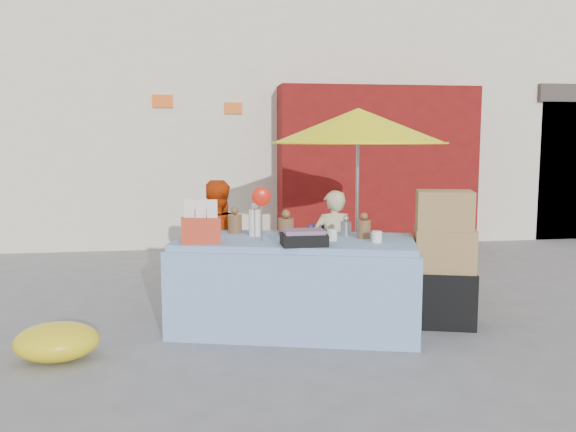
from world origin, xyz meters
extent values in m
plane|color=slate|center=(0.00, 0.00, 0.00)|extent=(80.00, 80.00, 0.00)
cube|color=silver|center=(0.00, 7.00, 2.25)|extent=(12.00, 5.00, 4.50)
cube|color=maroon|center=(2.20, 4.20, 1.30)|extent=(3.20, 0.60, 2.60)
cube|color=#4C331E|center=(6.50, 6.00, 1.20)|extent=(2.60, 3.00, 2.40)
cube|color=#3F3833|center=(6.50, 6.00, 2.55)|extent=(2.80, 3.20, 0.30)
cube|color=#F75D14|center=(-1.20, 4.48, 2.35)|extent=(0.32, 0.04, 0.20)
cube|color=#F75D14|center=(-0.10, 4.48, 2.25)|extent=(0.28, 0.04, 0.18)
cube|color=#83A5D2|center=(0.19, 0.11, 0.43)|extent=(2.33, 1.51, 0.85)
cube|color=#83A5D2|center=(0.05, -0.37, 0.40)|extent=(2.14, 0.63, 0.79)
cube|color=#83A5D2|center=(0.32, 0.59, 0.40)|extent=(2.14, 0.63, 0.79)
cylinder|color=white|center=(-0.59, 0.50, 0.95)|extent=(0.15, 0.15, 0.20)
cylinder|color=brown|center=(-0.34, 0.55, 0.94)|extent=(0.17, 0.17, 0.18)
cylinder|color=white|center=(-0.16, 0.33, 0.98)|extent=(0.14, 0.14, 0.25)
cylinder|color=brown|center=(0.14, 0.36, 0.93)|extent=(0.18, 0.18, 0.16)
cylinder|color=#B2B2B7|center=(0.69, 0.23, 0.92)|extent=(0.13, 0.13, 0.14)
cylinder|color=brown|center=(0.82, 0.05, 0.94)|extent=(0.15, 0.15, 0.17)
cylinder|color=white|center=(0.50, -0.03, 0.90)|extent=(0.11, 0.11, 0.10)
cylinder|color=white|center=(0.87, -0.20, 0.90)|extent=(0.11, 0.11, 0.10)
sphere|color=brown|center=(-0.74, 0.25, 0.94)|extent=(0.17, 0.17, 0.17)
ellipsoid|color=red|center=(-0.13, 0.02, 1.25)|extent=(0.18, 0.10, 0.17)
cube|color=red|center=(-0.67, 0.00, 0.96)|extent=(0.37, 0.24, 0.23)
cube|color=black|center=(0.21, -0.25, 0.90)|extent=(0.44, 0.37, 0.10)
cube|color=navy|center=(-0.52, 0.79, 0.23)|extent=(0.52, 0.50, 0.45)
cube|color=navy|center=(-0.54, 1.01, 0.65)|extent=(0.48, 0.09, 0.40)
cube|color=navy|center=(0.73, 0.79, 0.23)|extent=(0.52, 0.50, 0.45)
cube|color=navy|center=(0.71, 1.01, 0.65)|extent=(0.48, 0.09, 0.40)
imported|color=#D5400B|center=(-0.52, 0.94, 0.67)|extent=(0.70, 0.57, 1.34)
imported|color=beige|center=(0.73, 0.94, 0.61)|extent=(0.47, 0.33, 1.22)
cylinder|color=gray|center=(1.03, 1.09, 1.00)|extent=(0.04, 0.04, 2.00)
cone|color=#FFF40D|center=(1.03, 1.09, 1.90)|extent=(1.90, 1.90, 0.38)
cylinder|color=#FFF40D|center=(1.03, 1.09, 1.72)|extent=(1.90, 1.90, 0.02)
cube|color=black|center=(1.60, 0.04, 0.26)|extent=(0.69, 0.62, 0.53)
cube|color=#B0864F|center=(1.60, 0.04, 0.73)|extent=(0.64, 0.56, 0.40)
cube|color=#B0864F|center=(1.58, 0.02, 1.10)|extent=(0.59, 0.51, 0.36)
ellipsoid|color=yellow|center=(-1.83, -0.41, 0.15)|extent=(0.75, 0.63, 0.30)
camera|label=1|loc=(-0.70, -5.33, 1.75)|focal=38.00mm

